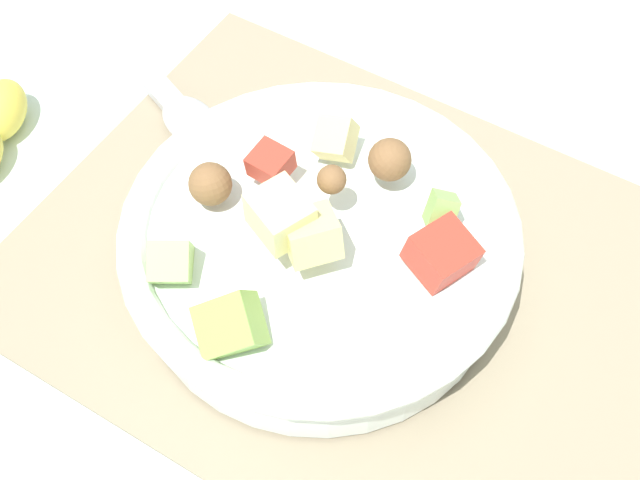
{
  "coord_description": "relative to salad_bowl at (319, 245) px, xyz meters",
  "views": [
    {
      "loc": [
        0.15,
        -0.29,
        0.5
      ],
      "look_at": [
        -0.02,
        -0.01,
        0.04
      ],
      "focal_mm": 49.89,
      "sensor_mm": 36.0,
      "label": 1
    }
  ],
  "objects": [
    {
      "name": "serving_spoon",
      "position": [
        -0.18,
        0.08,
        -0.03
      ],
      "size": [
        0.19,
        0.1,
        0.01
      ],
      "color": "#B7B7BC",
      "rests_on": "placemat"
    },
    {
      "name": "salad_bowl",
      "position": [
        0.0,
        0.0,
        0.0
      ],
      "size": [
        0.25,
        0.25,
        0.1
      ],
      "color": "white",
      "rests_on": "placemat"
    },
    {
      "name": "ground_plane",
      "position": [
        0.02,
        0.02,
        -0.04
      ],
      "size": [
        2.4,
        2.4,
        0.0
      ],
      "primitive_type": "plane",
      "color": "silver"
    },
    {
      "name": "placemat",
      "position": [
        0.02,
        0.02,
        -0.04
      ],
      "size": [
        0.43,
        0.34,
        0.01
      ],
      "primitive_type": "cube",
      "color": "gray",
      "rests_on": "ground_plane"
    }
  ]
}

